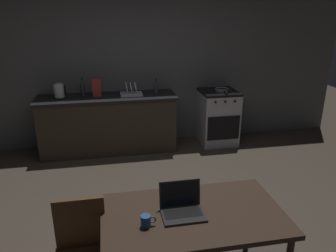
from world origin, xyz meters
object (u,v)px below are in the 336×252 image
at_px(stove_oven, 218,117).
at_px(frying_pan, 222,90).
at_px(dish_rack, 131,92).
at_px(coffee_mug, 146,221).
at_px(bottle, 156,87).
at_px(electric_kettle, 59,91).
at_px(dining_table, 193,221).
at_px(laptop, 182,208).
at_px(bottle_b, 83,88).
at_px(chair, 81,250).
at_px(cereal_box, 97,88).

relative_size(stove_oven, frying_pan, 2.29).
relative_size(stove_oven, dish_rack, 2.68).
relative_size(coffee_mug, dish_rack, 0.33).
bearing_deg(bottle, frying_pan, 1.04).
relative_size(electric_kettle, coffee_mug, 2.11).
bearing_deg(electric_kettle, dining_table, -66.77).
xyz_separation_m(electric_kettle, dish_rack, (1.08, 0.00, -0.06)).
distance_m(bottle, frying_pan, 1.11).
distance_m(stove_oven, coffee_mug, 3.51).
relative_size(stove_oven, laptop, 2.85).
xyz_separation_m(coffee_mug, bottle_b, (-0.58, 3.18, 0.25)).
relative_size(chair, bottle_b, 3.14).
relative_size(chair, laptop, 2.76).
relative_size(chair, dish_rack, 2.59).
xyz_separation_m(laptop, bottle_b, (-0.87, 3.07, 0.25)).
distance_m(laptop, bottle, 2.97).
relative_size(dining_table, coffee_mug, 12.38).
distance_m(stove_oven, electric_kettle, 2.60).
height_order(electric_kettle, cereal_box, cereal_box).
xyz_separation_m(electric_kettle, frying_pan, (2.57, -0.03, -0.09)).
distance_m(chair, electric_kettle, 3.05).
bearing_deg(stove_oven, dining_table, -112.42).
bearing_deg(frying_pan, electric_kettle, 179.33).
height_order(chair, dish_rack, dish_rack).
xyz_separation_m(chair, dish_rack, (0.64, 2.97, 0.45)).
xyz_separation_m(stove_oven, bottle, (-1.06, -0.05, 0.57)).
xyz_separation_m(laptop, cereal_box, (-0.65, 3.01, 0.25)).
bearing_deg(bottle_b, cereal_box, -15.58).
distance_m(laptop, frying_pan, 3.27).
bearing_deg(laptop, bottle, 84.56).
bearing_deg(bottle_b, stove_oven, -2.16).
bearing_deg(electric_kettle, frying_pan, -0.67).
height_order(frying_pan, cereal_box, cereal_box).
xyz_separation_m(electric_kettle, cereal_box, (0.56, 0.02, 0.02)).
bearing_deg(frying_pan, stove_oven, 145.97).
bearing_deg(cereal_box, laptop, -77.79).
relative_size(electric_kettle, bottle_b, 0.84).
distance_m(dining_table, dish_rack, 3.03).
relative_size(electric_kettle, dish_rack, 0.69).
bearing_deg(dish_rack, chair, -102.17).
relative_size(bottle, coffee_mug, 2.23).
distance_m(stove_oven, chair, 3.63).
xyz_separation_m(coffee_mug, cereal_box, (-0.36, 3.12, 0.25)).
bearing_deg(frying_pan, cereal_box, 178.58).
height_order(electric_kettle, frying_pan, electric_kettle).
xyz_separation_m(bottle, bottle_b, (-1.13, 0.13, 0.02)).
distance_m(electric_kettle, frying_pan, 2.58).
bearing_deg(dish_rack, bottle, -7.35).
relative_size(stove_oven, electric_kettle, 3.87).
xyz_separation_m(stove_oven, bottle_b, (-2.19, 0.08, 0.59)).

